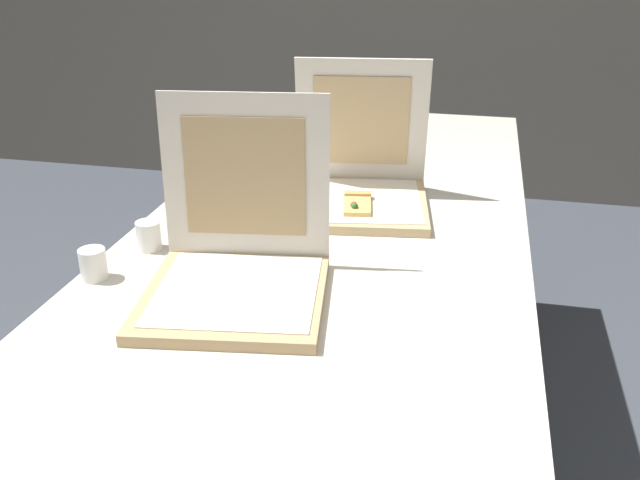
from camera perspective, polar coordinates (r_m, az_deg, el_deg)
The scene contains 6 objects.
table at distance 1.63m, azimuth 0.66°, elevation -0.89°, with size 0.89×2.32×0.75m.
pizza_box_front at distance 1.34m, azimuth -6.71°, elevation -2.24°, with size 0.38×0.39×0.35m.
pizza_box_middle at distance 1.76m, azimuth 3.19°, elevation 4.41°, with size 0.38×0.38×0.35m.
cup_white_far at distance 1.93m, azimuth -3.07°, elevation 5.70°, with size 0.05×0.05×0.06m, color white.
cup_white_near_center at distance 1.56m, azimuth -13.65°, elevation 0.34°, with size 0.05×0.05×0.06m, color white.
cup_white_near_left at distance 1.46m, azimuth -17.82°, elevation -1.86°, with size 0.05×0.05×0.06m, color white.
Camera 1 is at (0.31, -0.80, 1.40)m, focal length 39.69 mm.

